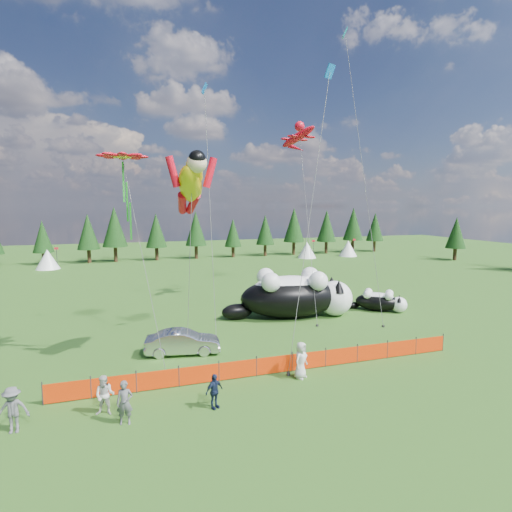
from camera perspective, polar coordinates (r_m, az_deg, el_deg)
The scene contains 18 objects.
ground at distance 24.66m, azimuth 0.14°, elevation -13.81°, with size 160.00×160.00×0.00m, color #13390A.
safety_fence at distance 21.84m, azimuth 2.66°, elevation -15.24°, with size 22.06×0.06×1.10m.
tree_line at distance 67.45m, azimuth -11.78°, elevation 2.88°, with size 90.00×4.00×8.00m, color black, non-canonical shape.
festival_tents at distance 64.92m, azimuth -1.54°, elevation 0.57°, with size 50.00×3.20×2.80m, color white, non-canonical shape.
cat_large at distance 32.06m, azimuth 5.69°, elevation -5.51°, with size 10.58×4.95×3.84m.
cat_small at distance 35.55m, azimuth 17.32°, elevation -6.15°, with size 4.18×3.64×1.78m.
car at distance 24.83m, azimuth -10.41°, elevation -12.00°, with size 1.54×4.40×1.45m, color silver.
spectator_a at distance 18.02m, azimuth -18.25°, elevation -19.28°, with size 0.66×0.43×1.81m, color #515256.
spectator_b at distance 18.98m, azimuth -20.79°, elevation -18.12°, with size 0.84×0.49×1.72m, color beige.
spectator_c at distance 18.49m, azimuth -5.99°, elevation -18.67°, with size 0.91×0.47×1.56m, color #15203C.
spectator_d at distance 19.17m, azimuth -31.45°, elevation -18.25°, with size 1.20×0.62×1.86m, color #515256.
spectator_e at distance 21.31m, azimuth 6.42°, elevation -14.56°, with size 0.93×0.61×1.90m, color beige.
superhero_kite at distance 22.23m, azimuth -9.35°, elevation 10.02°, with size 4.56×4.82×11.93m.
gecko_kite at distance 37.97m, azimuth 6.02°, elevation 16.56°, with size 4.96×11.73×17.28m.
flower_kite at distance 23.39m, azimuth -18.51°, elevation 12.99°, with size 3.55×5.10×11.95m.
diamond_kite_a at distance 28.37m, azimuth -7.28°, elevation 20.80°, with size 0.53×4.38×17.33m.
diamond_kite_b at distance 38.28m, azimuth 12.86°, elevation 27.13°, with size 0.81×7.99×24.50m.
diamond_kite_c at distance 26.06m, azimuth 10.30°, elevation 23.18°, with size 4.73×4.23×17.90m.
Camera 1 is at (-7.12, -21.90, 8.81)m, focal length 28.00 mm.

